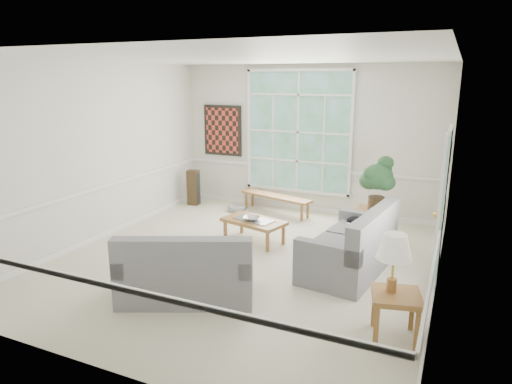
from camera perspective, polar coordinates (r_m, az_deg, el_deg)
floor at (r=7.11m, az=-1.41°, el=-8.55°), size 5.50×6.00×0.01m
ceiling at (r=6.56m, az=-1.58°, el=16.42°), size 5.50×6.00×0.02m
wall_back at (r=9.43m, az=6.50°, el=6.52°), size 5.50×0.02×3.00m
wall_front at (r=4.26m, az=-19.33°, el=-3.61°), size 5.50×0.02×3.00m
wall_left at (r=8.24m, az=-19.06°, el=4.73°), size 0.02×6.00×3.00m
wall_right at (r=6.04m, az=22.75°, el=1.18°), size 0.02×6.00×3.00m
window_back at (r=9.44m, az=5.28°, el=7.48°), size 2.30×0.08×2.40m
entry_door at (r=6.72m, az=22.24°, el=-1.48°), size 0.08×0.90×2.10m
door_sidelight at (r=6.09m, az=22.05°, el=-2.05°), size 0.08×0.26×1.90m
wall_art at (r=10.14m, az=-4.21°, el=7.67°), size 0.90×0.06×1.10m
wall_frame_near at (r=7.75m, az=22.97°, el=4.20°), size 0.04×0.26×0.32m
wall_frame_far at (r=8.14m, az=23.07°, el=4.63°), size 0.04×0.26×0.32m
loveseat_right at (r=6.72m, az=11.57°, el=-5.82°), size 1.14×1.87×0.95m
loveseat_front at (r=5.91m, az=-8.66°, el=-8.81°), size 1.88×1.47×0.90m
coffee_table at (r=7.80m, az=-0.27°, el=-4.87°), size 1.16×0.82×0.39m
pewter_bowl at (r=7.68m, az=-0.55°, el=-3.30°), size 0.39×0.39×0.08m
window_bench at (r=9.43m, az=2.49°, el=-1.55°), size 1.64×0.73×0.38m
end_table at (r=8.23m, az=14.06°, el=-3.84°), size 0.56×0.56×0.52m
houseplant at (r=8.02m, az=14.93°, el=1.10°), size 0.68×0.68×0.95m
side_table at (r=5.28m, az=16.97°, el=-14.58°), size 0.61×0.61×0.52m
table_lamp at (r=5.07m, az=16.79°, el=-8.51°), size 0.48×0.48×0.65m
pet_bed at (r=9.62m, az=-2.42°, el=-2.04°), size 0.42×0.42×0.11m
floor_speaker at (r=10.10m, az=-7.83°, el=0.55°), size 0.25×0.21×0.77m
cat at (r=7.28m, az=12.58°, el=-3.54°), size 0.42×0.38×0.16m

